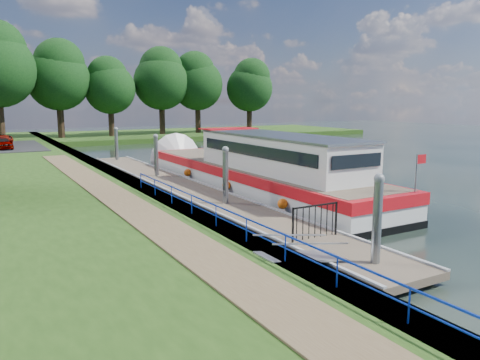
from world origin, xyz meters
TOP-DOWN VIEW (x-y plane):
  - ground at (0.00, 0.00)m, footprint 160.00×160.00m
  - bank_edge at (-2.55, 15.00)m, footprint 1.10×90.00m
  - far_bank at (12.00, 52.00)m, footprint 60.00×18.00m
  - footpath at (-4.40, 8.00)m, footprint 1.60×40.00m
  - blue_fence at (-2.75, 3.00)m, footprint 0.04×18.04m
  - pontoon at (0.00, 13.00)m, footprint 2.50×30.00m
  - mooring_piles at (0.00, 13.00)m, footprint 0.30×27.30m
  - gangway at (-1.85, 0.50)m, footprint 2.58×1.00m
  - gate_panel at (-0.00, 2.20)m, footprint 1.85×0.05m
  - barge at (3.60, 12.59)m, footprint 4.36×21.15m
  - horizon_trees at (-1.61, 48.68)m, footprint 54.38×10.03m
  - car_a at (-7.48, 35.25)m, footprint 1.76×3.30m

SIDE VIEW (x-z plane):
  - ground at x=0.00m, z-range 0.00..0.00m
  - pontoon at x=0.00m, z-range -0.10..0.46m
  - far_bank at x=12.00m, z-range 0.00..0.60m
  - bank_edge at x=-2.55m, z-range 0.00..0.78m
  - gangway at x=-1.85m, z-range 0.16..1.09m
  - footpath at x=-4.40m, z-range 0.78..0.83m
  - barge at x=3.60m, z-range -1.30..3.48m
  - gate_panel at x=0.00m, z-range 0.57..1.72m
  - mooring_piles at x=0.00m, z-range -0.50..3.05m
  - blue_fence at x=-2.75m, z-range 0.95..1.67m
  - car_a at x=-7.48m, z-range 0.83..1.90m
  - horizon_trees at x=-1.61m, z-range 1.51..14.38m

